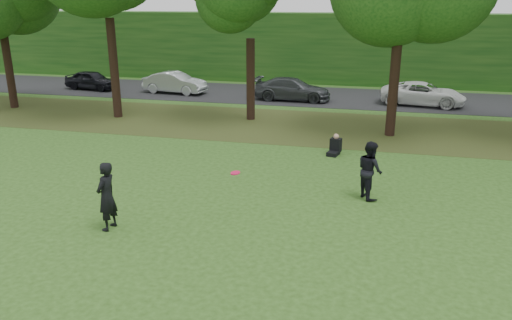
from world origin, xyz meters
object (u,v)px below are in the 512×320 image
at_px(player_right, 370,170).
at_px(seated_person, 335,147).
at_px(player_left, 107,196).
at_px(frisbee, 235,173).

distance_m(player_right, seated_person, 4.67).
height_order(player_left, frisbee, player_left).
xyz_separation_m(frisbee, seated_person, (2.20, 7.04, -1.13)).
relative_size(player_left, frisbee, 6.89).
height_order(player_right, frisbee, player_right).
bearing_deg(seated_person, player_left, -108.80).
xyz_separation_m(player_right, frisbee, (-3.62, -2.64, 0.52)).
relative_size(player_right, frisbee, 6.63).
bearing_deg(player_right, seated_person, -11.71).
height_order(player_left, seated_person, player_left).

